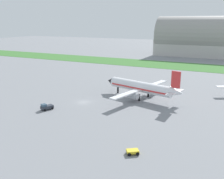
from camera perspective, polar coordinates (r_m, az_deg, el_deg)
The scene contains 6 objects.
ground_plane at distance 83.46m, azimuth -6.48°, elevation -2.85°, with size 600.00×600.00×0.00m, color gray.
grass_taxiway_strip at distance 159.72m, azimuth 10.03°, elevation 5.68°, with size 360.00×28.00×0.08m, color #3D7533.
airplane_midfield_jet at distance 86.43m, azimuth 6.72°, elevation 0.53°, with size 30.53×30.89×11.09m.
baggage_cart_near_gate at distance 51.87m, azimuth 4.68°, elevation -13.82°, with size 2.95×2.80×0.90m.
pushback_tug_midfield at distance 78.13m, azimuth -14.63°, elevation -3.82°, with size 3.13×4.02×1.95m.
hangar_distant at distance 206.28m, azimuth 18.84°, elevation 10.72°, with size 61.77×29.27×29.73m.
Camera 1 is at (42.93, -66.83, 25.64)m, focal length 40.32 mm.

